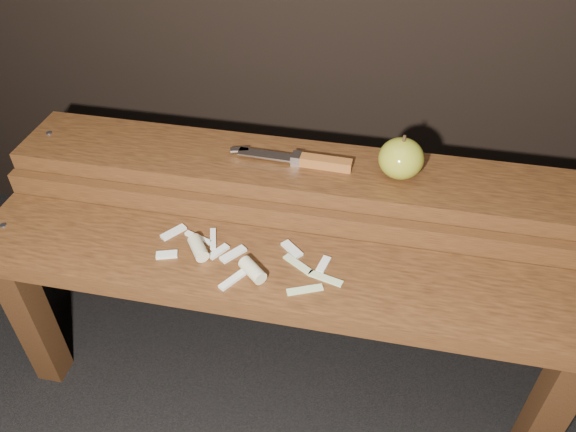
% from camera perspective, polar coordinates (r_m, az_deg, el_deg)
% --- Properties ---
extents(ground, '(60.00, 60.00, 0.00)m').
position_cam_1_polar(ground, '(1.40, -0.51, -15.70)').
color(ground, black).
extents(bench_front_tier, '(1.20, 0.20, 0.42)m').
position_cam_1_polar(bench_front_tier, '(1.08, -1.30, -7.99)').
color(bench_front_tier, '#361E0D').
rests_on(bench_front_tier, ground).
extents(bench_rear_tier, '(1.20, 0.21, 0.50)m').
position_cam_1_polar(bench_rear_tier, '(1.20, 1.01, 1.92)').
color(bench_rear_tier, '#361E0D').
rests_on(bench_rear_tier, ground).
extents(apple, '(0.09, 0.09, 0.09)m').
position_cam_1_polar(apple, '(1.12, 11.41, 5.75)').
color(apple, olive).
rests_on(apple, bench_rear_tier).
extents(knife, '(0.26, 0.04, 0.02)m').
position_cam_1_polar(knife, '(1.14, 2.26, 5.64)').
color(knife, brown).
rests_on(knife, bench_rear_tier).
extents(apple_scraps, '(0.37, 0.15, 0.03)m').
position_cam_1_polar(apple_scraps, '(1.05, -5.57, -4.30)').
color(apple_scraps, beige).
rests_on(apple_scraps, bench_front_tier).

